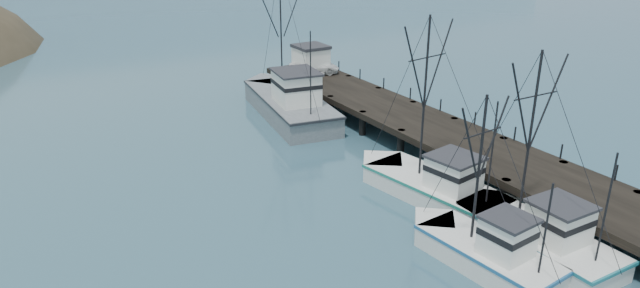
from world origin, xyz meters
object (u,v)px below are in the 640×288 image
object	(u,v)px
trawler_far	(432,185)
pickup_truck	(314,67)
trawler_near	(532,234)
pier_shed	(311,59)
work_vessel	(288,102)
trawler_mid	(483,251)
pier	(428,128)

from	to	relation	value
trawler_far	pickup_truck	distance (m)	24.59
trawler_near	pier_shed	size ratio (longest dim) A/B	3.41
trawler_far	pickup_truck	xyz separation A→B (m)	(5.32, 23.94, 1.87)
trawler_near	work_vessel	distance (m)	26.29
pier_shed	pickup_truck	size ratio (longest dim) A/B	0.65
trawler_mid	trawler_near	bearing A→B (deg)	-1.60
trawler_mid	work_vessel	bearing A→B (deg)	84.25
trawler_mid	pier_shed	bearing A→B (deg)	75.60
work_vessel	pier_shed	xyz separation A→B (m)	(5.50, 5.49, 2.19)
pier	work_vessel	xyz separation A→B (m)	(-5.46, 12.51, -0.46)
pier_shed	trawler_near	bearing A→B (deg)	-98.34
work_vessel	pier_shed	size ratio (longest dim) A/B	5.03
trawler_far	pier_shed	world-z (taller)	trawler_far
trawler_near	work_vessel	bearing A→B (deg)	91.84
trawler_far	work_vessel	bearing A→B (deg)	90.77
trawler_mid	pier	bearing A→B (deg)	59.37
pier	trawler_near	world-z (taller)	trawler_near
trawler_near	trawler_mid	bearing A→B (deg)	178.40
trawler_near	trawler_mid	xyz separation A→B (m)	(-3.48, 0.10, -0.00)
work_vessel	pickup_truck	bearing A→B (deg)	41.82
trawler_mid	pickup_truck	bearing A→B (deg)	75.25
trawler_near	trawler_mid	distance (m)	3.48
trawler_near	work_vessel	size ratio (longest dim) A/B	0.68
trawler_mid	trawler_far	bearing A→B (deg)	68.21
trawler_far	pier_shed	bearing A→B (deg)	77.89
pier	work_vessel	distance (m)	13.66
trawler_near	pier_shed	xyz separation A→B (m)	(4.66, 31.77, 2.60)
pier	trawler_far	xyz separation A→B (m)	(-5.21, -6.45, -0.87)
pier	trawler_far	bearing A→B (deg)	-128.92
trawler_far	trawler_mid	bearing A→B (deg)	-111.79
pier	trawler_far	distance (m)	8.33
trawler_mid	pickup_truck	distance (m)	32.28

